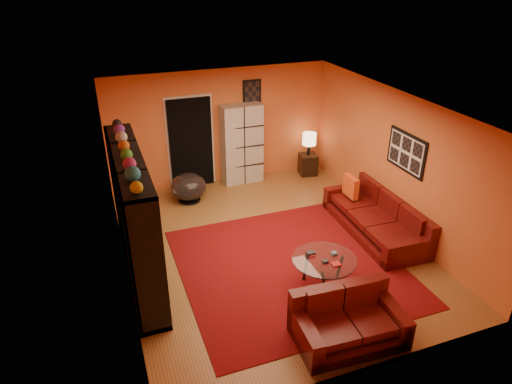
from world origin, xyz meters
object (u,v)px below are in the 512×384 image
object	(u,v)px
coffee_table	(324,261)
bowl_chair	(189,187)
loveseat	(346,319)
sofa	(379,218)
entertainment_unit	(135,218)
side_table	(308,164)
table_lamp	(309,140)
tv	(138,218)
storage_cabinet	(242,144)

from	to	relation	value
coffee_table	bowl_chair	bearing A→B (deg)	110.55
loveseat	sofa	bearing A→B (deg)	-39.08
sofa	entertainment_unit	bearing A→B (deg)	179.18
side_table	entertainment_unit	bearing A→B (deg)	-148.84
sofa	table_lamp	size ratio (longest dim) A/B	4.52
tv	sofa	distance (m)	4.44
entertainment_unit	table_lamp	bearing A→B (deg)	31.16
entertainment_unit	side_table	distance (m)	5.11
entertainment_unit	sofa	xyz separation A→B (m)	(4.42, -0.23, -0.77)
bowl_chair	side_table	xyz separation A→B (m)	(3.01, 0.37, -0.08)
entertainment_unit	coffee_table	distance (m)	3.03
entertainment_unit	storage_cabinet	distance (m)	3.90
sofa	bowl_chair	bearing A→B (deg)	143.61
entertainment_unit	tv	size ratio (longest dim) A/B	2.98
tv	bowl_chair	distance (m)	2.62
sofa	coffee_table	world-z (taller)	sofa
storage_cabinet	sofa	bearing A→B (deg)	-63.24
coffee_table	bowl_chair	size ratio (longest dim) A/B	1.33
loveseat	tv	bearing A→B (deg)	47.10
sofa	coffee_table	distance (m)	2.09
coffee_table	bowl_chair	world-z (taller)	bowl_chair
storage_cabinet	entertainment_unit	bearing A→B (deg)	-136.71
bowl_chair	table_lamp	bearing A→B (deg)	7.03
tv	coffee_table	world-z (taller)	tv
storage_cabinet	coffee_table	bearing A→B (deg)	-93.41
coffee_table	table_lamp	distance (m)	4.31
entertainment_unit	bowl_chair	distance (m)	2.70
coffee_table	table_lamp	world-z (taller)	table_lamp
sofa	side_table	world-z (taller)	sofa
entertainment_unit	loveseat	bearing A→B (deg)	-44.83
table_lamp	loveseat	bearing A→B (deg)	-110.57
tv	side_table	bearing A→B (deg)	-59.00
side_table	table_lamp	xyz separation A→B (m)	(0.00, 0.00, 0.63)
sofa	storage_cabinet	distance (m)	3.53
entertainment_unit	sofa	bearing A→B (deg)	-2.96
side_table	loveseat	bearing A→B (deg)	-110.57
entertainment_unit	storage_cabinet	size ratio (longest dim) A/B	1.64
tv	bowl_chair	size ratio (longest dim) A/B	1.33
bowl_chair	table_lamp	size ratio (longest dim) A/B	1.41
entertainment_unit	sofa	size ratio (longest dim) A/B	1.24
tv	storage_cabinet	bearing A→B (deg)	-44.00
entertainment_unit	storage_cabinet	world-z (taller)	entertainment_unit
loveseat	table_lamp	xyz separation A→B (m)	(1.89, 5.03, 0.60)
loveseat	storage_cabinet	distance (m)	5.26
loveseat	storage_cabinet	size ratio (longest dim) A/B	0.82
tv	table_lamp	world-z (taller)	tv
storage_cabinet	table_lamp	xyz separation A→B (m)	(1.61, -0.19, -0.03)
sofa	table_lamp	world-z (taller)	table_lamp
sofa	table_lamp	bearing A→B (deg)	94.05
entertainment_unit	coffee_table	size ratio (longest dim) A/B	2.99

